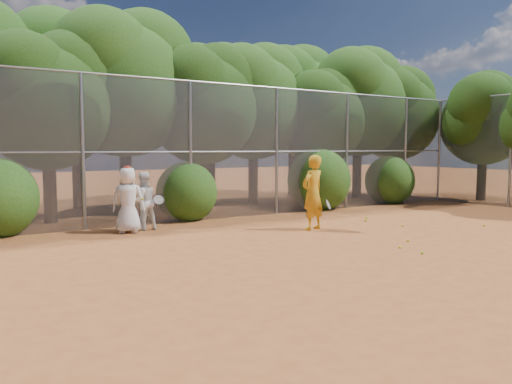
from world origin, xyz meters
TOP-DOWN VIEW (x-y plane):
  - ground at (0.00, 0.00)m, footprint 80.00×80.00m
  - fence_back at (-0.12, 6.00)m, footprint 20.05×0.09m
  - fence_side at (10.00, 3.00)m, footprint 0.09×6.09m
  - tree_2 at (-4.45, 7.83)m, footprint 3.99×3.47m
  - tree_3 at (-1.94, 8.84)m, footprint 4.89×4.26m
  - tree_4 at (0.55, 8.24)m, footprint 4.19×3.64m
  - tree_5 at (3.06, 9.04)m, footprint 4.51×3.92m
  - tree_6 at (5.55, 8.03)m, footprint 3.86×3.36m
  - tree_7 at (8.06, 8.64)m, footprint 4.77×4.14m
  - tree_8 at (10.05, 8.34)m, footprint 4.25×3.70m
  - tree_10 at (-2.93, 11.05)m, footprint 5.15×4.48m
  - tree_11 at (2.06, 10.64)m, footprint 4.64×4.03m
  - tree_12 at (6.56, 11.24)m, footprint 5.02×4.37m
  - tree_13 at (11.45, 5.03)m, footprint 3.86×3.36m
  - bush_1 at (-1.00, 6.30)m, footprint 1.80×1.80m
  - bush_2 at (4.00, 6.30)m, footprint 2.20×2.20m
  - bush_3 at (7.50, 6.30)m, footprint 1.90×1.90m
  - player_yellow at (0.98, 2.89)m, footprint 0.91×0.65m
  - player_teen at (-3.19, 4.97)m, footprint 0.96×0.84m
  - player_white at (-2.74, 5.15)m, footprint 0.86×0.75m
  - ball_0 at (3.31, 1.96)m, footprint 0.07×0.07m
  - ball_1 at (3.17, 3.19)m, footprint 0.07×0.07m
  - ball_2 at (1.71, 0.40)m, footprint 0.07×0.07m
  - ball_3 at (5.18, 0.80)m, footprint 0.07×0.07m
  - ball_4 at (0.97, -0.02)m, footprint 0.07×0.07m
  - ball_5 at (3.60, 3.58)m, footprint 0.07×0.07m
  - ball_6 at (0.91, -0.64)m, footprint 0.07×0.07m

SIDE VIEW (x-z plane):
  - ground at x=0.00m, z-range 0.00..0.00m
  - ball_0 at x=3.31m, z-range 0.00..0.07m
  - ball_1 at x=3.17m, z-range 0.00..0.07m
  - ball_2 at x=1.71m, z-range 0.00..0.07m
  - ball_3 at x=5.18m, z-range 0.00..0.07m
  - ball_4 at x=0.97m, z-range 0.00..0.07m
  - ball_5 at x=3.60m, z-range 0.00..0.07m
  - ball_6 at x=0.91m, z-range 0.00..0.07m
  - player_white at x=-2.74m, z-range 0.00..1.50m
  - player_teen at x=-3.19m, z-range -0.01..1.67m
  - bush_1 at x=-1.00m, z-range 0.00..1.80m
  - bush_3 at x=7.50m, z-range 0.00..1.90m
  - player_yellow at x=0.98m, z-range 0.00..1.93m
  - bush_2 at x=4.00m, z-range 0.00..2.20m
  - fence_side at x=10.00m, z-range 0.04..4.06m
  - fence_back at x=-0.12m, z-range 0.04..4.06m
  - tree_6 at x=5.55m, z-range 0.82..6.11m
  - tree_13 at x=11.45m, z-range 0.82..6.11m
  - tree_2 at x=-4.45m, z-range 0.85..6.32m
  - tree_4 at x=0.55m, z-range 0.89..6.62m
  - tree_8 at x=10.05m, z-range 0.91..6.73m
  - tree_5 at x=3.06m, z-range 0.96..7.13m
  - tree_11 at x=2.06m, z-range 0.99..7.34m
  - tree_7 at x=8.06m, z-range 1.02..7.54m
  - tree_3 at x=-1.94m, z-range 1.04..7.75m
  - tree_12 at x=6.56m, z-range 1.07..7.95m
  - tree_10 at x=-2.93m, z-range 1.10..8.16m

